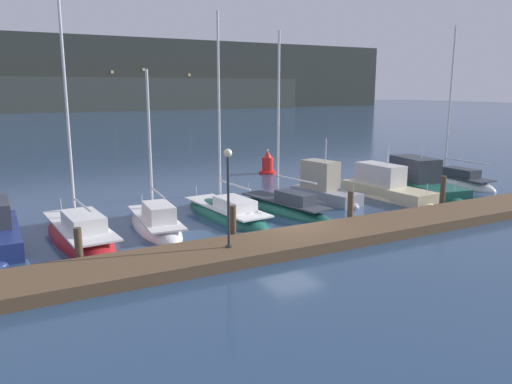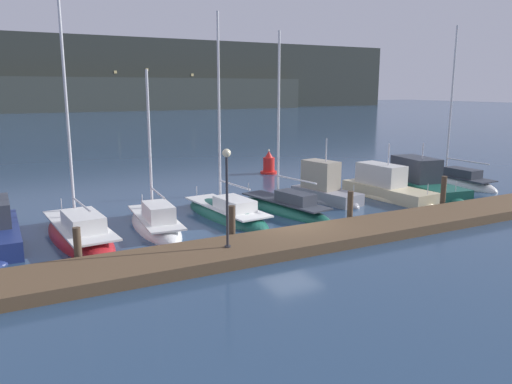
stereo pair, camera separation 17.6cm
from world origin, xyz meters
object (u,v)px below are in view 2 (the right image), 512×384
Objects in this scene: sailboat_berth_4 at (156,226)px; motorboat_berth_9 at (420,187)px; sailboat_berth_3 at (80,236)px; channel_buoy at (269,165)px; sailboat_berth_5 at (227,215)px; sailboat_berth_10 at (452,182)px; sailboat_berth_6 at (285,210)px; motorboat_berth_7 at (325,194)px; dock_lamppost at (227,182)px; motorboat_berth_8 at (387,192)px.

motorboat_berth_9 is at bearing 1.10° from sailboat_berth_4.
channel_buoy is (15.52, 11.09, 0.55)m from sailboat_berth_3.
sailboat_berth_3 is at bearing -175.52° from sailboat_berth_5.
sailboat_berth_10 is at bearing 2.93° from sailboat_berth_5.
sailboat_berth_6 is at bearing -177.20° from motorboat_berth_9.
sailboat_berth_5 is 0.96× the size of sailboat_berth_10.
sailboat_berth_3 is 3.41m from sailboat_berth_4.
sailboat_berth_10 is at bearing -47.16° from channel_buoy.
sailboat_berth_5 is at bearing -128.27° from channel_buoy.
sailboat_berth_4 reaches higher than motorboat_berth_7.
channel_buoy is 19.76m from dock_lamppost.
sailboat_berth_6 reaches higher than sailboat_berth_4.
dock_lamppost is (-19.81, -6.69, 2.88)m from sailboat_berth_10.
motorboat_berth_9 is at bearing -0.34° from sailboat_berth_5.
motorboat_berth_8 is 3.68× the size of channel_buoy.
dock_lamppost is at bearing -123.66° from channel_buoy.
dock_lamppost is at bearing -48.47° from sailboat_berth_3.
sailboat_berth_5 is at bearing -174.31° from motorboat_berth_7.
motorboat_berth_7 is (6.52, 0.65, 0.31)m from sailboat_berth_5.
channel_buoy is at bearing 64.99° from sailboat_berth_6.
motorboat_berth_8 is at bearing -14.03° from motorboat_berth_7.
sailboat_berth_6 reaches higher than motorboat_berth_9.
motorboat_berth_9 is at bearing 4.38° from motorboat_berth_8.
sailboat_berth_3 is 1.39× the size of sailboat_berth_4.
sailboat_berth_10 is at bearing 3.51° from sailboat_berth_4.
channel_buoy is at bearing 42.08° from sailboat_berth_4.
motorboat_berth_9 is at bearing 19.86° from dock_lamppost.
sailboat_berth_6 reaches higher than motorboat_berth_7.
dock_lamppost is (-10.87, -16.33, 2.31)m from channel_buoy.
motorboat_berth_7 is at bearing -100.24° from channel_buoy.
sailboat_berth_3 is 7.57m from dock_lamppost.
sailboat_berth_4 is 1.57× the size of motorboat_berth_7.
sailboat_berth_3 is 13.79m from motorboat_berth_7.
sailboat_berth_5 is 1.57× the size of motorboat_berth_8.
channel_buoy is (-4.98, 10.60, 0.33)m from motorboat_berth_9.
sailboat_berth_4 is at bearing -179.59° from motorboat_berth_8.
dock_lamppost reaches higher than channel_buoy.
motorboat_berth_8 is at bearing -170.23° from sailboat_berth_10.
motorboat_berth_7 is (3.39, 1.23, 0.28)m from sailboat_berth_6.
sailboat_berth_6 reaches higher than motorboat_berth_8.
sailboat_berth_5 is 2.13× the size of motorboat_berth_7.
motorboat_berth_9 is at bearing 1.36° from sailboat_berth_3.
motorboat_berth_9 is 11.72m from channel_buoy.
dock_lamppost is (-12.91, -5.50, 2.65)m from motorboat_berth_8.
sailboat_berth_4 is 1.08× the size of motorboat_berth_9.
sailboat_berth_5 is 1.46× the size of motorboat_berth_9.
sailboat_berth_3 is 1.51× the size of motorboat_berth_9.
motorboat_berth_9 is (20.50, 0.49, 0.22)m from sailboat_berth_3.
motorboat_berth_9 is at bearing -64.83° from channel_buoy.
sailboat_berth_4 is 21.09m from sailboat_berth_10.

